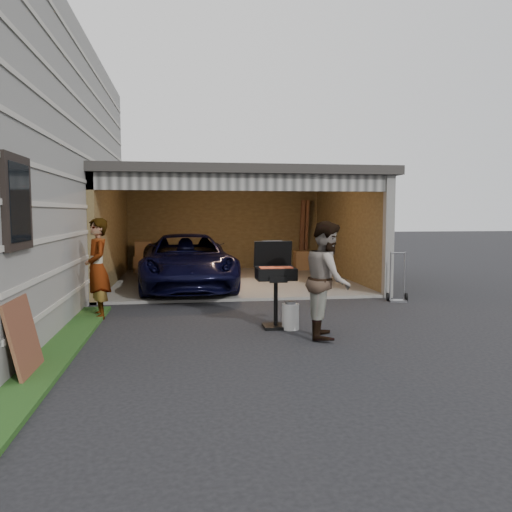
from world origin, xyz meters
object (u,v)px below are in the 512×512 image
(hand_truck, at_px, (397,292))
(man, at_px, (327,279))
(propane_tank, at_px, (290,317))
(minivan, at_px, (187,263))
(plywood_panel, at_px, (24,338))
(bbq_grill, at_px, (275,277))
(woman, at_px, (97,269))

(hand_truck, bearing_deg, man, -116.78)
(propane_tank, bearing_deg, minivan, 110.40)
(plywood_panel, bearing_deg, bbq_grill, 31.68)
(woman, distance_m, hand_truck, 6.12)
(woman, distance_m, bbq_grill, 3.22)
(minivan, distance_m, plywood_panel, 6.54)
(minivan, relative_size, bbq_grill, 3.31)
(hand_truck, bearing_deg, propane_tank, -128.18)
(woman, height_order, man, woman)
(propane_tank, xyz_separation_m, hand_truck, (2.80, 2.18, -0.01))
(plywood_panel, bearing_deg, propane_tank, 27.95)
(man, bearing_deg, woman, 76.83)
(minivan, distance_m, man, 5.38)
(bbq_grill, distance_m, plywood_panel, 3.90)
(woman, bearing_deg, plywood_panel, -24.78)
(propane_tank, bearing_deg, man, -51.30)
(bbq_grill, xyz_separation_m, propane_tank, (0.22, -0.17, -0.63))
(bbq_grill, distance_m, propane_tank, 0.69)
(minivan, xyz_separation_m, man, (2.08, -4.95, 0.23))
(man, height_order, bbq_grill, man)
(minivan, distance_m, hand_truck, 4.98)
(minivan, relative_size, plywood_panel, 5.08)
(woman, distance_m, propane_tank, 3.55)
(woman, bearing_deg, bbq_grill, 49.43)
(man, bearing_deg, hand_truck, -26.59)
(woman, bearing_deg, propane_tank, 48.12)
(minivan, bearing_deg, propane_tank, -71.96)
(man, relative_size, bbq_grill, 1.25)
(woman, bearing_deg, man, 43.33)
(minivan, relative_size, man, 2.66)
(woman, bearing_deg, minivan, 133.25)
(minivan, height_order, propane_tank, minivan)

